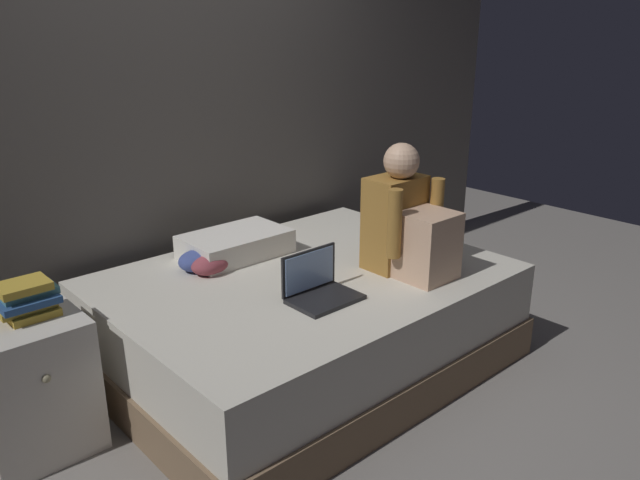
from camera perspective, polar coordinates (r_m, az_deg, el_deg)
name	(u,v)px	position (r m, az deg, el deg)	size (l,w,h in m)	color
ground_plane	(315,401)	(3.13, -0.48, -14.48)	(8.00, 8.00, 0.00)	gray
wall_back	(169,97)	(3.61, -13.62, 12.60)	(5.60, 0.10, 2.70)	#605B56
bed	(305,320)	(3.31, -1.36, -7.29)	(2.00, 1.50, 0.52)	#7A6047
nightstand	(32,385)	(2.95, -24.81, -11.89)	(0.44, 0.46, 0.60)	beige
person_sitting	(408,224)	(3.18, 8.02, 1.42)	(0.39, 0.44, 0.66)	olive
laptop	(319,287)	(2.89, -0.13, -4.34)	(0.32, 0.23, 0.22)	black
pillow	(236,244)	(3.45, -7.71, -0.38)	(0.56, 0.36, 0.13)	silver
book_stack	(28,300)	(2.80, -25.12, -4.96)	(0.23, 0.17, 0.15)	gold
clothes_pile	(205,263)	(3.25, -10.49, -2.07)	(0.23, 0.24, 0.11)	#3D4C8E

